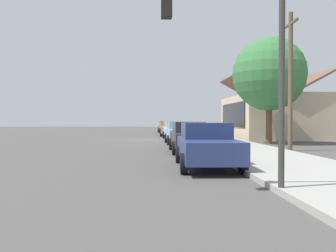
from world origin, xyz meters
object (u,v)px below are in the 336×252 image
(car_mustard, at_px, (165,126))
(car_charcoal, at_px, (189,136))
(car_navy, at_px, (207,144))
(car_olive, at_px, (167,127))
(car_seafoam, at_px, (175,130))
(traffic_light_main, at_px, (235,40))
(utility_pole_wooden, at_px, (290,79))
(shade_tree, at_px, (269,74))
(fire_hydrant_red, at_px, (178,129))
(car_skyblue, at_px, (180,132))
(car_coral, at_px, (170,128))

(car_mustard, distance_m, car_charcoal, 31.94)
(car_navy, bearing_deg, car_olive, -178.79)
(car_seafoam, bearing_deg, car_olive, 177.80)
(car_mustard, distance_m, traffic_light_main, 42.83)
(car_seafoam, height_order, utility_pole_wooden, utility_pole_wooden)
(car_navy, xyz_separation_m, shade_tree, (-12.12, 6.33, 4.09))
(car_navy, xyz_separation_m, fire_hydrant_red, (-34.85, 1.57, -0.32))
(car_skyblue, bearing_deg, car_navy, -1.74)
(shade_tree, relative_size, fire_hydrant_red, 10.55)
(traffic_light_main, bearing_deg, car_charcoal, 179.30)
(car_skyblue, bearing_deg, fire_hydrant_red, 174.86)
(traffic_light_main, distance_m, fire_hydrant_red, 39.66)
(car_seafoam, distance_m, car_navy, 19.05)
(utility_pole_wooden, bearing_deg, car_coral, -163.38)
(car_coral, distance_m, car_navy, 25.01)
(car_seafoam, distance_m, traffic_light_main, 23.86)
(car_seafoam, bearing_deg, car_skyblue, -2.94)
(car_mustard, height_order, traffic_light_main, traffic_light_main)
(car_olive, distance_m, car_skyblue, 18.73)
(traffic_light_main, bearing_deg, car_mustard, 179.90)
(car_olive, xyz_separation_m, car_skyblue, (18.73, 0.03, -0.00))
(car_olive, distance_m, traffic_light_main, 36.25)
(car_olive, distance_m, car_navy, 31.49)
(shade_tree, xyz_separation_m, fire_hydrant_red, (-22.73, -4.77, -4.41))
(traffic_light_main, bearing_deg, car_coral, 179.81)
(car_charcoal, bearing_deg, car_olive, -179.77)
(car_mustard, xyz_separation_m, car_coral, (13.08, 0.02, 0.00))
(car_charcoal, bearing_deg, car_mustard, -179.62)
(car_seafoam, bearing_deg, car_mustard, 177.91)
(car_mustard, xyz_separation_m, traffic_light_main, (42.75, -0.08, 2.68))
(car_navy, bearing_deg, car_charcoal, -179.05)
(traffic_light_main, xyz_separation_m, utility_pole_wooden, (-11.03, 5.66, 0.44))
(car_mustard, relative_size, traffic_light_main, 0.87)
(utility_pole_wooden, relative_size, fire_hydrant_red, 10.56)
(car_navy, distance_m, shade_tree, 14.27)
(car_olive, relative_size, traffic_light_main, 0.92)
(car_olive, bearing_deg, car_coral, -1.90)
(car_coral, bearing_deg, utility_pole_wooden, 19.92)
(car_olive, xyz_separation_m, utility_pole_wooden, (25.12, 5.51, 3.11))
(car_olive, bearing_deg, car_seafoam, -1.06)
(car_seafoam, height_order, car_skyblue, same)
(car_seafoam, relative_size, traffic_light_main, 0.86)
(shade_tree, bearing_deg, car_olive, -162.05)
(car_mustard, height_order, car_navy, same)
(car_charcoal, distance_m, traffic_light_main, 11.13)
(car_seafoam, distance_m, utility_pole_wooden, 14.14)
(car_navy, bearing_deg, shade_tree, 153.72)
(car_mustard, xyz_separation_m, utility_pole_wooden, (31.72, 5.58, 3.11))
(shade_tree, distance_m, utility_pole_wooden, 5.88)
(utility_pole_wooden, bearing_deg, car_mustard, -170.01)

